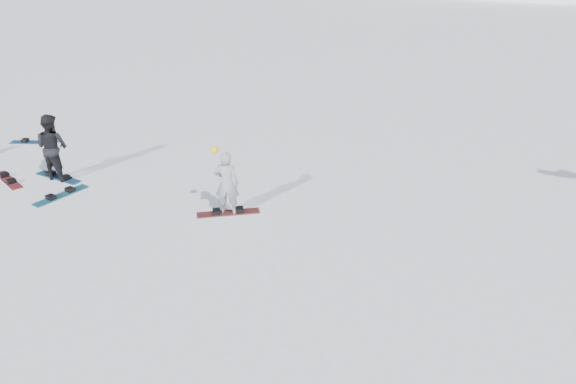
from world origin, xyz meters
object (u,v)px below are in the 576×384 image
at_px(snowboard_loose_c, 34,142).
at_px(snowboard_loose_a, 61,196).
at_px(snowboard_loose_b, 8,180).
at_px(snowboarder_woman, 227,183).
at_px(snowboarder_man, 52,147).

relative_size(snowboard_loose_c, snowboard_loose_a, 1.00).
xyz_separation_m(snowboard_loose_c, snowboard_loose_a, (3.66, -2.66, 0.00)).
bearing_deg(snowboard_loose_b, snowboarder_woman, 30.39).
height_order(snowboarder_woman, snowboard_loose_c, snowboarder_woman).
bearing_deg(snowboarder_man, snowboard_loose_a, 135.50).
bearing_deg(snowboard_loose_a, snowboarder_woman, -67.00).
distance_m(snowboard_loose_b, snowboard_loose_a, 2.03).
bearing_deg(snowboard_loose_c, snowboarder_man, -54.66).
bearing_deg(snowboarder_man, snowboard_loose_c, -34.64).
bearing_deg(snowboard_loose_c, snowboard_loose_a, -57.36).
xyz_separation_m(snowboard_loose_b, snowboard_loose_a, (2.02, -0.17, 0.00)).
distance_m(snowboarder_man, snowboard_loose_b, 1.58).
xyz_separation_m(snowboarder_woman, snowboard_loose_b, (-6.43, -0.70, -0.80)).
xyz_separation_m(snowboarder_woman, snowboarder_man, (-5.31, -0.02, 0.10)).
relative_size(snowboard_loose_b, snowboard_loose_c, 1.00).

